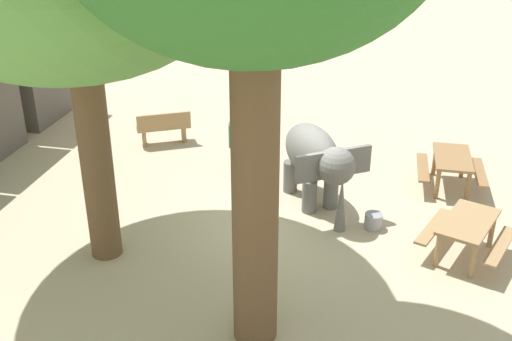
# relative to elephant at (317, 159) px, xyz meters

# --- Properties ---
(ground_plane) EXTENTS (60.00, 60.00, 0.00)m
(ground_plane) POSITION_rel_elephant_xyz_m (-0.72, 0.36, -1.09)
(ground_plane) COLOR #BAA88C
(elephant) EXTENTS (2.34, 2.15, 1.70)m
(elephant) POSITION_rel_elephant_xyz_m (0.00, 0.00, 0.00)
(elephant) COLOR slate
(elephant) RESTS_ON ground_plane
(person_handler) EXTENTS (0.48, 0.32, 1.62)m
(person_handler) POSITION_rel_elephant_xyz_m (0.89, 1.98, -0.14)
(person_handler) COLOR #3F3833
(person_handler) RESTS_ON ground_plane
(wooden_bench) EXTENTS (1.01, 1.42, 0.88)m
(wooden_bench) POSITION_rel_elephant_xyz_m (2.45, 4.32, -0.62)
(wooden_bench) COLOR #9E7A51
(wooden_bench) RESTS_ON ground_plane
(picnic_table_near) EXTENTS (1.52, 1.50, 0.78)m
(picnic_table_near) POSITION_rel_elephant_xyz_m (1.45, -2.90, -0.50)
(picnic_table_near) COLOR olive
(picnic_table_near) RESTS_ON ground_plane
(picnic_table_far) EXTENTS (1.94, 1.92, 0.78)m
(picnic_table_far) POSITION_rel_elephant_xyz_m (-1.43, -3.01, -0.50)
(picnic_table_far) COLOR #9E7A51
(picnic_table_far) RESTS_ON ground_plane
(market_stall_red) EXTENTS (2.50, 2.50, 2.52)m
(market_stall_red) POSITION_rel_elephant_xyz_m (3.37, 8.81, 0.05)
(market_stall_red) COLOR #59514C
(market_stall_red) RESTS_ON ground_plane
(feed_bucket) EXTENTS (0.36, 0.36, 0.32)m
(feed_bucket) POSITION_rel_elephant_xyz_m (-0.75, -1.29, -0.93)
(feed_bucket) COLOR gray
(feed_bucket) RESTS_ON ground_plane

